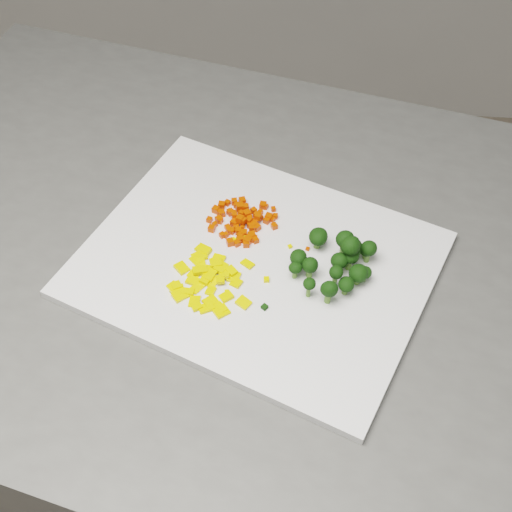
# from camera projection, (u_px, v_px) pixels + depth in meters

# --- Properties ---
(counter_block) EXTENTS (1.20, 0.97, 0.90)m
(counter_block) POSITION_uv_depth(u_px,v_px,m) (231.00, 413.00, 1.26)
(counter_block) COLOR #4E4E4B
(counter_block) RESTS_ON ground
(cutting_board) EXTENTS (0.51, 0.46, 0.01)m
(cutting_board) POSITION_uv_depth(u_px,v_px,m) (256.00, 264.00, 0.89)
(cutting_board) COLOR white
(cutting_board) RESTS_ON counter_block
(carrot_pile) EXTENTS (0.09, 0.09, 0.03)m
(carrot_pile) POSITION_uv_depth(u_px,v_px,m) (242.00, 215.00, 0.92)
(carrot_pile) COLOR red
(carrot_pile) RESTS_ON cutting_board
(pepper_pile) EXTENTS (0.11, 0.11, 0.01)m
(pepper_pile) POSITION_uv_depth(u_px,v_px,m) (215.00, 274.00, 0.86)
(pepper_pile) COLOR yellow
(pepper_pile) RESTS_ON cutting_board
(broccoli_pile) EXTENTS (0.11, 0.11, 0.05)m
(broccoli_pile) POSITION_uv_depth(u_px,v_px,m) (340.00, 258.00, 0.85)
(broccoli_pile) COLOR black
(broccoli_pile) RESTS_ON cutting_board
(carrot_cube_0) EXTENTS (0.01, 0.01, 0.01)m
(carrot_cube_0) POSITION_uv_depth(u_px,v_px,m) (275.00, 216.00, 0.93)
(carrot_cube_0) COLOR red
(carrot_cube_0) RESTS_ON carrot_pile
(carrot_cube_1) EXTENTS (0.01, 0.01, 0.01)m
(carrot_cube_1) POSITION_uv_depth(u_px,v_px,m) (220.00, 212.00, 0.93)
(carrot_cube_1) COLOR red
(carrot_cube_1) RESTS_ON carrot_pile
(carrot_cube_2) EXTENTS (0.01, 0.01, 0.01)m
(carrot_cube_2) POSITION_uv_depth(u_px,v_px,m) (218.00, 219.00, 0.93)
(carrot_cube_2) COLOR red
(carrot_cube_2) RESTS_ON carrot_pile
(carrot_cube_3) EXTENTS (0.01, 0.01, 0.01)m
(carrot_cube_3) POSITION_uv_depth(u_px,v_px,m) (242.00, 237.00, 0.91)
(carrot_cube_3) COLOR red
(carrot_cube_3) RESTS_ON carrot_pile
(carrot_cube_4) EXTENTS (0.01, 0.01, 0.01)m
(carrot_cube_4) POSITION_uv_depth(u_px,v_px,m) (238.00, 231.00, 0.91)
(carrot_cube_4) COLOR red
(carrot_cube_4) RESTS_ON carrot_pile
(carrot_cube_5) EXTENTS (0.01, 0.01, 0.01)m
(carrot_cube_5) POSITION_uv_depth(u_px,v_px,m) (220.00, 221.00, 0.92)
(carrot_cube_5) COLOR red
(carrot_cube_5) RESTS_ON carrot_pile
(carrot_cube_6) EXTENTS (0.01, 0.01, 0.01)m
(carrot_cube_6) POSITION_uv_depth(u_px,v_px,m) (246.00, 219.00, 0.92)
(carrot_cube_6) COLOR red
(carrot_cube_6) RESTS_ON carrot_pile
(carrot_cube_7) EXTENTS (0.01, 0.01, 0.01)m
(carrot_cube_7) POSITION_uv_depth(u_px,v_px,m) (260.00, 217.00, 0.93)
(carrot_cube_7) COLOR red
(carrot_cube_7) RESTS_ON carrot_pile
(carrot_cube_8) EXTENTS (0.01, 0.01, 0.01)m
(carrot_cube_8) POSITION_uv_depth(u_px,v_px,m) (242.00, 219.00, 0.93)
(carrot_cube_8) COLOR red
(carrot_cube_8) RESTS_ON carrot_pile
(carrot_cube_9) EXTENTS (0.01, 0.01, 0.01)m
(carrot_cube_9) POSITION_uv_depth(u_px,v_px,m) (245.00, 219.00, 0.92)
(carrot_cube_9) COLOR red
(carrot_cube_9) RESTS_ON carrot_pile
(carrot_cube_10) EXTENTS (0.01, 0.01, 0.01)m
(carrot_cube_10) POSITION_uv_depth(u_px,v_px,m) (252.00, 236.00, 0.91)
(carrot_cube_10) COLOR red
(carrot_cube_10) RESTS_ON carrot_pile
(carrot_cube_11) EXTENTS (0.01, 0.01, 0.01)m
(carrot_cube_11) POSITION_uv_depth(u_px,v_px,m) (230.00, 231.00, 0.91)
(carrot_cube_11) COLOR red
(carrot_cube_11) RESTS_ON carrot_pile
(carrot_cube_12) EXTENTS (0.01, 0.01, 0.01)m
(carrot_cube_12) POSITION_uv_depth(u_px,v_px,m) (250.00, 218.00, 0.92)
(carrot_cube_12) COLOR red
(carrot_cube_12) RESTS_ON carrot_pile
(carrot_cube_13) EXTENTS (0.01, 0.01, 0.01)m
(carrot_cube_13) POSITION_uv_depth(u_px,v_px,m) (269.00, 219.00, 0.93)
(carrot_cube_13) COLOR red
(carrot_cube_13) RESTS_ON carrot_pile
(carrot_cube_14) EXTENTS (0.01, 0.01, 0.01)m
(carrot_cube_14) POSITION_uv_depth(u_px,v_px,m) (233.00, 213.00, 0.92)
(carrot_cube_14) COLOR red
(carrot_cube_14) RESTS_ON carrot_pile
(carrot_cube_15) EXTENTS (0.01, 0.01, 0.01)m
(carrot_cube_15) POSITION_uv_depth(u_px,v_px,m) (255.00, 239.00, 0.90)
(carrot_cube_15) COLOR red
(carrot_cube_15) RESTS_ON carrot_pile
(carrot_cube_16) EXTENTS (0.01, 0.01, 0.01)m
(carrot_cube_16) POSITION_uv_depth(u_px,v_px,m) (244.00, 233.00, 0.91)
(carrot_cube_16) COLOR red
(carrot_cube_16) RESTS_ON carrot_pile
(carrot_cube_17) EXTENTS (0.01, 0.01, 0.01)m
(carrot_cube_17) POSITION_uv_depth(u_px,v_px,m) (226.00, 235.00, 0.91)
(carrot_cube_17) COLOR red
(carrot_cube_17) RESTS_ON carrot_pile
(carrot_cube_18) EXTENTS (0.01, 0.01, 0.01)m
(carrot_cube_18) POSITION_uv_depth(u_px,v_px,m) (273.00, 220.00, 0.93)
(carrot_cube_18) COLOR red
(carrot_cube_18) RESTS_ON carrot_pile
(carrot_cube_19) EXTENTS (0.01, 0.01, 0.01)m
(carrot_cube_19) POSITION_uv_depth(u_px,v_px,m) (228.00, 227.00, 0.92)
(carrot_cube_19) COLOR red
(carrot_cube_19) RESTS_ON carrot_pile
(carrot_cube_20) EXTENTS (0.01, 0.01, 0.01)m
(carrot_cube_20) POSITION_uv_depth(u_px,v_px,m) (256.00, 240.00, 0.90)
(carrot_cube_20) COLOR red
(carrot_cube_20) RESTS_ON carrot_pile
(carrot_cube_21) EXTENTS (0.01, 0.01, 0.01)m
(carrot_cube_21) POSITION_uv_depth(u_px,v_px,m) (245.00, 216.00, 0.93)
(carrot_cube_21) COLOR red
(carrot_cube_21) RESTS_ON carrot_pile
(carrot_cube_22) EXTENTS (0.01, 0.01, 0.01)m
(carrot_cube_22) POSITION_uv_depth(u_px,v_px,m) (216.00, 210.00, 0.94)
(carrot_cube_22) COLOR red
(carrot_cube_22) RESTS_ON carrot_pile
(carrot_cube_23) EXTENTS (0.01, 0.01, 0.01)m
(carrot_cube_23) POSITION_uv_depth(u_px,v_px,m) (237.00, 205.00, 0.94)
(carrot_cube_23) COLOR red
(carrot_cube_23) RESTS_ON carrot_pile
(carrot_cube_24) EXTENTS (0.01, 0.01, 0.01)m
(carrot_cube_24) POSITION_uv_depth(u_px,v_px,m) (240.00, 207.00, 0.93)
(carrot_cube_24) COLOR red
(carrot_cube_24) RESTS_ON carrot_pile
(carrot_cube_25) EXTENTS (0.01, 0.01, 0.01)m
(carrot_cube_25) POSITION_uv_depth(u_px,v_px,m) (232.00, 231.00, 0.91)
(carrot_cube_25) COLOR red
(carrot_cube_25) RESTS_ON carrot_pile
(carrot_cube_26) EXTENTS (0.01, 0.01, 0.01)m
(carrot_cube_26) POSITION_uv_depth(u_px,v_px,m) (235.00, 215.00, 0.92)
(carrot_cube_26) COLOR red
(carrot_cube_26) RESTS_ON carrot_pile
(carrot_cube_27) EXTENTS (0.01, 0.01, 0.01)m
(carrot_cube_27) POSITION_uv_depth(u_px,v_px,m) (243.00, 220.00, 0.91)
(carrot_cube_27) COLOR red
(carrot_cube_27) RESTS_ON carrot_pile
(carrot_cube_28) EXTENTS (0.01, 0.01, 0.01)m
(carrot_cube_28) POSITION_uv_depth(u_px,v_px,m) (252.00, 226.00, 0.92)
(carrot_cube_28) COLOR red
(carrot_cube_28) RESTS_ON carrot_pile
(carrot_cube_29) EXTENTS (0.01, 0.01, 0.01)m
(carrot_cube_29) POSITION_uv_depth(u_px,v_px,m) (267.00, 220.00, 0.92)
(carrot_cube_29) COLOR red
(carrot_cube_29) RESTS_ON carrot_pile
(carrot_cube_30) EXTENTS (0.01, 0.01, 0.01)m
(carrot_cube_30) POSITION_uv_depth(u_px,v_px,m) (240.00, 239.00, 0.90)
(carrot_cube_30) COLOR red
(carrot_cube_30) RESTS_ON carrot_pile
(carrot_cube_31) EXTENTS (0.01, 0.01, 0.01)m
(carrot_cube_31) POSITION_uv_depth(u_px,v_px,m) (263.00, 205.00, 0.94)
(carrot_cube_31) COLOR red
(carrot_cube_31) RESTS_ON carrot_pile
(carrot_cube_32) EXTENTS (0.01, 0.01, 0.01)m
(carrot_cube_32) POSITION_uv_depth(u_px,v_px,m) (219.00, 219.00, 0.92)
(carrot_cube_32) COLOR red
(carrot_cube_32) RESTS_ON carrot_pile
(carrot_cube_33) EXTENTS (0.01, 0.01, 0.01)m
(carrot_cube_33) POSITION_uv_depth(u_px,v_px,m) (242.00, 213.00, 0.93)
(carrot_cube_33) COLOR red
(carrot_cube_33) RESTS_ON carrot_pile
(carrot_cube_34) EXTENTS (0.01, 0.01, 0.01)m
(carrot_cube_34) POSITION_uv_depth(u_px,v_px,m) (246.00, 207.00, 0.94)
(carrot_cube_34) COLOR red
(carrot_cube_34) RESTS_ON carrot_pile
(carrot_cube_35) EXTENTS (0.01, 0.01, 0.01)m
(carrot_cube_35) POSITION_uv_depth(u_px,v_px,m) (257.00, 215.00, 0.92)
(carrot_cube_35) COLOR red
(carrot_cube_35) RESTS_ON carrot_pile
(carrot_cube_36) EXTENTS (0.01, 0.01, 0.01)m
(carrot_cube_36) POSITION_uv_depth(u_px,v_px,m) (249.00, 220.00, 0.92)
(carrot_cube_36) COLOR red
(carrot_cube_36) RESTS_ON carrot_pile
(carrot_cube_37) EXTENTS (0.01, 0.01, 0.01)m
(carrot_cube_37) POSITION_uv_depth(u_px,v_px,m) (258.00, 215.00, 0.93)
(carrot_cube_37) COLOR red
(carrot_cube_37) RESTS_ON carrot_pile
(carrot_cube_38) EXTENTS (0.01, 0.01, 0.01)m
(carrot_cube_38) POSITION_uv_depth(u_px,v_px,m) (231.00, 231.00, 0.91)
(carrot_cube_38) COLOR red
(carrot_cube_38) RESTS_ON carrot_pile
(carrot_cube_39) EXTENTS (0.01, 0.01, 0.01)m
(carrot_cube_39) POSITION_uv_depth(u_px,v_px,m) (237.00, 243.00, 0.90)
(carrot_cube_39) COLOR red
(carrot_cube_39) RESTS_ON carrot_pile
(carrot_cube_40) EXTENTS (0.01, 0.01, 0.01)m
(carrot_cube_40) POSITION_uv_depth(u_px,v_px,m) (269.00, 217.00, 0.93)
(carrot_cube_40) COLOR red
(carrot_cube_40) RESTS_ON carrot_pile
(carrot_cube_41) EXTENTS (0.01, 0.01, 0.01)m
(carrot_cube_41) POSITION_uv_depth(u_px,v_px,m) (222.00, 205.00, 0.94)
(carrot_cube_41) COLOR red
(carrot_cube_41) RESTS_ON carrot_pile
(carrot_cube_42) EXTENTS (0.01, 0.01, 0.01)m
(carrot_cube_42) POSITION_uv_depth(u_px,v_px,m) (236.00, 227.00, 0.92)
(carrot_cube_42) COLOR red
(carrot_cube_42) RESTS_ON carrot_pile
(carrot_cube_43) EXTENTS (0.01, 0.01, 0.01)m
(carrot_cube_43) POSITION_uv_depth(u_px,v_px,m) (227.00, 203.00, 0.94)
(carrot_cube_43) COLOR red
(carrot_cube_43) RESTS_ON carrot_pile
(carrot_cube_44) EXTENTS (0.01, 0.01, 0.01)m
(carrot_cube_44) POSITION_uv_depth(u_px,v_px,m) (249.00, 238.00, 0.90)
(carrot_cube_44) COLOR red
(carrot_cube_44) RESTS_ON carrot_pile
(carrot_cube_45) EXTENTS (0.01, 0.01, 0.01)m
(carrot_cube_45) POSITION_uv_depth(u_px,v_px,m) (239.00, 209.00, 0.94)
(carrot_cube_45) COLOR red
(carrot_cube_45) RESTS_ON carrot_pile
(carrot_cube_46) EXTENTS (0.01, 0.01, 0.01)m
(carrot_cube_46) POSITION_uv_depth(u_px,v_px,m) (230.00, 212.00, 0.93)
(carrot_cube_46) COLOR red
(carrot_cube_46) RESTS_ON carrot_pile
(carrot_cube_47) EXTENTS (0.01, 0.01, 0.01)m
(carrot_cube_47) POSITION_uv_depth(u_px,v_px,m) (247.00, 241.00, 0.90)
(carrot_cube_47) COLOR red
(carrot_cube_47) RESTS_ON carrot_pile
(carrot_cube_48) EXTENTS (0.01, 0.01, 0.01)m
(carrot_cube_48) POSITION_uv_depth(u_px,v_px,m) (246.00, 244.00, 0.90)
(carrot_cube_48) COLOR red
(carrot_cube_48) RESTS_ON carrot_pile
(carrot_cube_49) EXTENTS (0.01, 0.01, 0.01)m
(carrot_cube_49) POSITION_uv_depth(u_px,v_px,m) (245.00, 207.00, 0.93)
(carrot_cube_49) COLOR red
(carrot_cube_49) RESTS_ON carrot_pile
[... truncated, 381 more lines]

